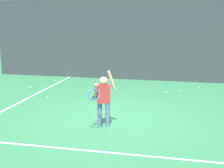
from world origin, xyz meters
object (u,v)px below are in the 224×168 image
object	(u,v)px
tennis_ball_7	(166,93)
tennis_player	(103,97)
tennis_ball_2	(55,81)
tennis_ball_4	(48,97)
tennis_ball_6	(104,113)
tennis_ball_1	(199,89)
tennis_ball_5	(179,92)
tennis_ball_3	(30,88)

from	to	relation	value
tennis_ball_7	tennis_player	bearing A→B (deg)	-109.05
tennis_ball_7	tennis_ball_2	bearing A→B (deg)	166.64
tennis_player	tennis_ball_7	bearing A→B (deg)	48.91
tennis_ball_4	tennis_ball_6	bearing A→B (deg)	-29.89
tennis_ball_1	tennis_ball_5	size ratio (longest dim) A/B	1.00
tennis_player	tennis_ball_6	distance (m)	1.22
tennis_ball_1	tennis_ball_4	xyz separation A→B (m)	(-4.85, -2.44, 0.00)
tennis_ball_2	tennis_ball_6	world-z (taller)	same
tennis_ball_7	tennis_ball_1	bearing A→B (deg)	40.21
tennis_ball_2	tennis_ball_5	distance (m)	5.00
tennis_ball_5	tennis_player	bearing A→B (deg)	-112.92
tennis_ball_5	tennis_ball_3	bearing A→B (deg)	-174.02
tennis_ball_1	tennis_ball_5	bearing A→B (deg)	-136.99
tennis_ball_2	tennis_ball_7	xyz separation A→B (m)	(4.53, -1.08, 0.00)
tennis_ball_3	tennis_ball_7	xyz separation A→B (m)	(4.95, 0.28, 0.00)
tennis_ball_7	tennis_ball_5	bearing A→B (deg)	34.71
tennis_ball_6	tennis_ball_2	bearing A→B (deg)	128.12
tennis_ball_3	tennis_ball_6	world-z (taller)	same
tennis_ball_1	tennis_ball_3	size ratio (longest dim) A/B	1.00
tennis_ball_5	tennis_ball_6	distance (m)	3.60
tennis_ball_2	tennis_ball_6	bearing A→B (deg)	-51.88
tennis_ball_2	tennis_ball_3	xyz separation A→B (m)	(-0.42, -1.35, 0.00)
tennis_ball_3	tennis_ball_7	bearing A→B (deg)	3.20
tennis_ball_4	tennis_ball_3	bearing A→B (deg)	135.28
tennis_ball_5	tennis_ball_6	world-z (taller)	same
tennis_ball_4	tennis_ball_7	bearing A→B (deg)	21.84
tennis_player	tennis_ball_3	world-z (taller)	tennis_player
tennis_ball_5	tennis_ball_7	world-z (taller)	same
tennis_ball_3	tennis_ball_5	world-z (taller)	same
tennis_player	tennis_ball_4	bearing A→B (deg)	115.21
tennis_player	tennis_ball_5	distance (m)	4.42
tennis_player	tennis_ball_4	distance (m)	3.38
tennis_ball_3	tennis_ball_7	size ratio (longest dim) A/B	1.00
tennis_ball_3	tennis_ball_1	bearing A→B (deg)	11.42
tennis_ball_5	tennis_ball_7	distance (m)	0.50
tennis_ball_2	tennis_player	bearing A→B (deg)	-56.10
tennis_ball_4	tennis_ball_5	xyz separation A→B (m)	(4.13, 1.78, 0.00)
tennis_ball_4	tennis_ball_7	world-z (taller)	same
tennis_ball_3	tennis_ball_5	xyz separation A→B (m)	(5.36, 0.56, 0.00)
tennis_ball_7	tennis_ball_6	bearing A→B (deg)	-118.83
tennis_ball_6	tennis_ball_7	distance (m)	3.15
tennis_ball_2	tennis_ball_6	xyz separation A→B (m)	(3.01, -3.84, 0.00)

